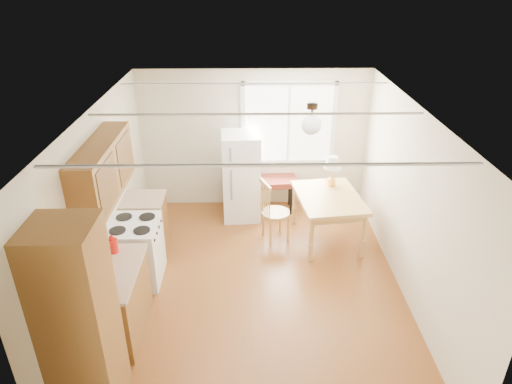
{
  "coord_description": "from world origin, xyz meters",
  "views": [
    {
      "loc": [
        -0.1,
        -5.14,
        4.05
      ],
      "look_at": [
        0.0,
        0.64,
        1.15
      ],
      "focal_mm": 32.0,
      "sensor_mm": 36.0,
      "label": 1
    }
  ],
  "objects_px": {
    "bench": "(260,183)",
    "chair": "(270,207)",
    "refrigerator": "(241,177)",
    "dining_table": "(328,202)"
  },
  "relations": [
    {
      "from": "bench",
      "to": "chair",
      "type": "distance_m",
      "value": 1.03
    },
    {
      "from": "refrigerator",
      "to": "chair",
      "type": "relative_size",
      "value": 1.49
    },
    {
      "from": "refrigerator",
      "to": "dining_table",
      "type": "distance_m",
      "value": 1.6
    },
    {
      "from": "refrigerator",
      "to": "bench",
      "type": "relative_size",
      "value": 1.14
    },
    {
      "from": "refrigerator",
      "to": "dining_table",
      "type": "height_order",
      "value": "refrigerator"
    },
    {
      "from": "dining_table",
      "to": "refrigerator",
      "type": "bearing_deg",
      "value": 142.82
    },
    {
      "from": "bench",
      "to": "chair",
      "type": "xyz_separation_m",
      "value": [
        0.14,
        -1.02,
        0.05
      ]
    },
    {
      "from": "refrigerator",
      "to": "dining_table",
      "type": "bearing_deg",
      "value": -33.33
    },
    {
      "from": "dining_table",
      "to": "chair",
      "type": "relative_size",
      "value": 1.33
    },
    {
      "from": "bench",
      "to": "dining_table",
      "type": "relative_size",
      "value": 0.98
    }
  ]
}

